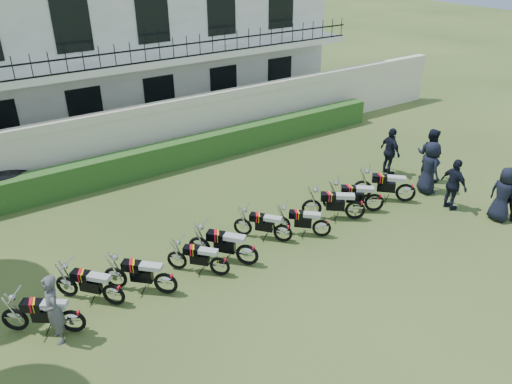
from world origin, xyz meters
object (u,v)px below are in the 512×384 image
Objects in this scene: motorcycle_7 at (356,206)px; officer_2 at (454,185)px; officer_5 at (390,152)px; motorcycle_6 at (322,224)px; motorcycle_0 at (72,316)px; motorcycle_2 at (165,278)px; officer_3 at (429,168)px; motorcycle_4 at (247,250)px; motorcycle_9 at (406,188)px; inspector at (53,310)px; motorcycle_3 at (220,262)px; officer_4 at (430,155)px; motorcycle_8 at (375,198)px; motorcycle_1 at (113,290)px; officer_0 at (503,194)px; motorcycle_5 at (283,229)px.

officer_2 is at bearing -73.05° from motorcycle_7.
motorcycle_6 is at bearing 122.51° from officer_5.
motorcycle_2 is at bearing -52.18° from motorcycle_0.
officer_5 is (3.27, 1.73, 0.38)m from motorcycle_7.
officer_3 is (11.78, 0.19, 0.43)m from motorcycle_0.
motorcycle_7 reaches higher than motorcycle_2.
motorcycle_4 is at bearing 115.21° from officer_5.
motorcycle_4 is 6.13m from motorcycle_9.
inspector is 0.97× the size of officer_2.
inspector is at bearing 109.58° from officer_5.
motorcycle_3 is 4.02m from inspector.
officer_4 is (12.56, 0.82, 0.48)m from motorcycle_0.
motorcycle_3 is at bearing 132.92° from motorcycle_6.
motorcycle_8 is at bearing 135.34° from officer_5.
motorcycle_4 is 0.92× the size of officer_2.
motorcycle_8 is at bearing 108.44° from officer_3.
officer_2 is at bearing -49.02° from motorcycle_1.
motorcycle_1 is at bearing 75.83° from officer_0.
motorcycle_9 is 0.84× the size of officer_3.
officer_0 reaches higher than motorcycle_1.
motorcycle_8 is at bearing -42.79° from motorcycle_1.
motorcycle_2 is at bearing 75.67° from officer_4.
inspector is 12.67m from officer_0.
officer_5 reaches higher than motorcycle_9.
motorcycle_7 reaches higher than motorcycle_5.
officer_4 is at bearing -42.26° from motorcycle_2.
motorcycle_8 is at bearing -53.04° from motorcycle_0.
motorcycle_6 is at bearing -40.80° from motorcycle_4.
officer_4 reaches higher than motorcycle_9.
officer_3 is (-0.37, 2.43, 0.04)m from officer_0.
motorcycle_8 is at bearing 82.56° from officer_4.
motorcycle_5 is at bearing 115.13° from officer_5.
motorcycle_2 is at bearing 133.79° from motorcycle_3.
motorcycle_3 is 8.94m from officer_4.
motorcycle_7 is 3.72m from officer_5.
officer_0 reaches higher than motorcycle_5.
motorcycle_6 is 4.60m from officer_2.
motorcycle_4 reaches higher than motorcycle_2.
motorcycle_4 is 0.82× the size of officer_4.
motorcycle_3 is at bearing 89.86° from officer_2.
motorcycle_0 is 4.49m from motorcycle_4.
motorcycle_7 is 2.13m from motorcycle_9.
motorcycle_6 is 0.84× the size of motorcycle_8.
motorcycle_4 reaches higher than motorcycle_8.
motorcycle_9 reaches higher than motorcycle_3.
motorcycle_0 is 1.10× the size of motorcycle_2.
officer_2 is at bearing -96.98° from motorcycle_9.
motorcycle_7 is at bearing 55.74° from officer_0.
motorcycle_6 is (5.97, -0.40, -0.03)m from motorcycle_1.
officer_3 is (9.56, 0.11, 0.42)m from motorcycle_2.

